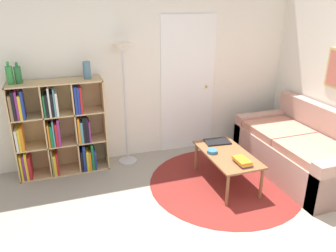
% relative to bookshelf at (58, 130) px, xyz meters
% --- Properties ---
extents(wall_back, '(7.24, 0.11, 2.60)m').
position_rel_bookshelf_xyz_m(wall_back, '(1.34, 0.21, 0.68)').
color(wall_back, silver).
rests_on(wall_back, ground_plane).
extents(rug, '(1.90, 1.90, 0.01)m').
position_rel_bookshelf_xyz_m(rug, '(1.93, -0.98, -0.60)').
color(rug, maroon).
rests_on(rug, ground_plane).
extents(bookshelf, '(1.14, 0.34, 1.24)m').
position_rel_bookshelf_xyz_m(bookshelf, '(0.00, 0.00, 0.00)').
color(bookshelf, tan).
rests_on(bookshelf, ground_plane).
extents(floor_lamp, '(0.27, 0.27, 1.66)m').
position_rel_bookshelf_xyz_m(floor_lamp, '(0.90, -0.01, 0.76)').
color(floor_lamp, '#B7B7BC').
rests_on(floor_lamp, ground_plane).
extents(couch, '(0.92, 1.74, 0.87)m').
position_rel_bookshelf_xyz_m(couch, '(3.03, -1.04, -0.31)').
color(couch, tan).
rests_on(couch, ground_plane).
extents(coffee_table, '(0.52, 0.95, 0.42)m').
position_rel_bookshelf_xyz_m(coffee_table, '(1.93, -0.99, -0.23)').
color(coffee_table, brown).
rests_on(coffee_table, ground_plane).
extents(laptop, '(0.34, 0.25, 0.02)m').
position_rel_bookshelf_xyz_m(laptop, '(1.97, -0.66, -0.18)').
color(laptop, black).
rests_on(laptop, coffee_table).
extents(bowl, '(0.13, 0.13, 0.04)m').
position_rel_bookshelf_xyz_m(bowl, '(1.77, -0.92, -0.17)').
color(bowl, teal).
rests_on(bowl, coffee_table).
extents(book_stack_on_table, '(0.16, 0.23, 0.06)m').
position_rel_bookshelf_xyz_m(book_stack_on_table, '(1.97, -1.29, -0.15)').
color(book_stack_on_table, '#7F287A').
rests_on(book_stack_on_table, coffee_table).
extents(bottle_left, '(0.08, 0.08, 0.27)m').
position_rel_bookshelf_xyz_m(bottle_left, '(-0.45, 0.00, 0.74)').
color(bottle_left, '#2D8438').
rests_on(bottle_left, bookshelf).
extents(bottle_middle, '(0.08, 0.08, 0.25)m').
position_rel_bookshelf_xyz_m(bottle_middle, '(-0.36, 0.02, 0.74)').
color(bottle_middle, '#236633').
rests_on(bottle_middle, bookshelf).
extents(vase_on_shelf, '(0.09, 0.09, 0.22)m').
position_rel_bookshelf_xyz_m(vase_on_shelf, '(0.44, -0.00, 0.74)').
color(vase_on_shelf, slate).
rests_on(vase_on_shelf, bookshelf).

